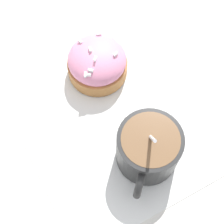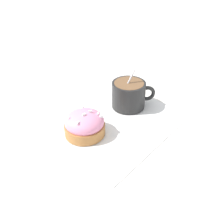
{
  "view_description": "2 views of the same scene",
  "coord_description": "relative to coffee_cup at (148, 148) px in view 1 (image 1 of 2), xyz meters",
  "views": [
    {
      "loc": [
        -0.19,
        0.1,
        0.48
      ],
      "look_at": [
        -0.01,
        0.01,
        0.03
      ],
      "focal_mm": 60.0,
      "sensor_mm": 36.0,
      "label": 1
    },
    {
      "loc": [
        0.35,
        0.34,
        0.35
      ],
      "look_at": [
        0.01,
        0.01,
        0.03
      ],
      "focal_mm": 42.0,
      "sensor_mm": 36.0,
      "label": 2
    }
  ],
  "objects": [
    {
      "name": "coffee_cup",
      "position": [
        0.0,
        0.0,
        0.0
      ],
      "size": [
        0.09,
        0.09,
        0.1
      ],
      "color": "black",
      "rests_on": "paper_napkin"
    },
    {
      "name": "frosted_pastry",
      "position": [
        0.15,
        0.0,
        -0.01
      ],
      "size": [
        0.09,
        0.09,
        0.06
      ],
      "color": "#B2753D",
      "rests_on": "paper_napkin"
    },
    {
      "name": "paper_napkin",
      "position": [
        0.07,
        0.01,
        -0.04
      ],
      "size": [
        0.3,
        0.27,
        0.0
      ],
      "color": "white",
      "rests_on": "ground_plane"
    },
    {
      "name": "ground_plane",
      "position": [
        0.07,
        0.01,
        -0.04
      ],
      "size": [
        3.0,
        3.0,
        0.0
      ],
      "primitive_type": "plane",
      "color": "silver"
    }
  ]
}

